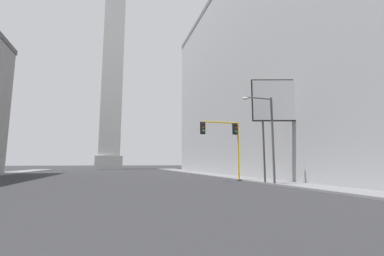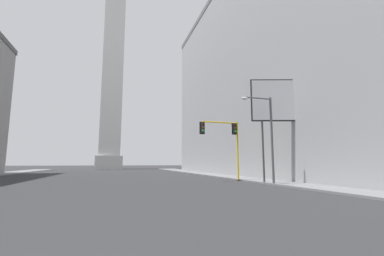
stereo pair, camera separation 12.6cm
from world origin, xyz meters
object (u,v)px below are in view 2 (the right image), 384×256
(billboard_sign, at_px, (283,102))
(obelisk, at_px, (113,71))
(traffic_light_mid_right, at_px, (226,136))
(street_lamp, at_px, (267,130))

(billboard_sign, bearing_deg, obelisk, 104.60)
(traffic_light_mid_right, bearing_deg, obelisk, 102.39)
(street_lamp, bearing_deg, traffic_light_mid_right, 102.13)
(obelisk, relative_size, billboard_sign, 6.61)
(street_lamp, bearing_deg, obelisk, 102.37)
(obelisk, height_order, traffic_light_mid_right, obelisk)
(obelisk, xyz_separation_m, traffic_light_mid_right, (12.87, -58.59, -26.73))
(traffic_light_mid_right, xyz_separation_m, billboard_sign, (3.70, -5.06, 2.79))
(obelisk, height_order, street_lamp, obelisk)
(obelisk, relative_size, street_lamp, 8.44)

